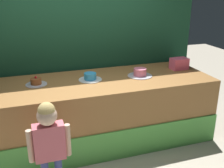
# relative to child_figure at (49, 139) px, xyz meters

# --- Properties ---
(ground_plane) EXTENTS (12.00, 12.00, 0.00)m
(ground_plane) POSITION_rel_child_figure_xyz_m (0.69, 0.43, -0.72)
(ground_plane) COLOR #BCB29E
(stage_platform) EXTENTS (3.40, 1.12, 0.93)m
(stage_platform) POSITION_rel_child_figure_xyz_m (0.69, 0.97, -0.26)
(stage_platform) COLOR #9E6B38
(stage_platform) RESTS_ON ground_plane
(curtain_backdrop) EXTENTS (3.81, 0.08, 2.92)m
(curtain_backdrop) POSITION_rel_child_figure_xyz_m (0.69, 1.63, 0.74)
(curtain_backdrop) COLOR #19472D
(curtain_backdrop) RESTS_ON ground_plane
(child_figure) EXTENTS (0.43, 0.20, 1.12)m
(child_figure) POSITION_rel_child_figure_xyz_m (0.00, 0.00, 0.00)
(child_figure) COLOR #3F4C8C
(child_figure) RESTS_ON ground_plane
(pink_box) EXTENTS (0.26, 0.18, 0.17)m
(pink_box) POSITION_rel_child_figure_xyz_m (2.13, 1.10, 0.30)
(pink_box) COLOR #F15D80
(pink_box) RESTS_ON stage_platform
(cake_left) EXTENTS (0.28, 0.28, 0.12)m
(cake_left) POSITION_rel_child_figure_xyz_m (-0.04, 1.06, 0.24)
(cake_left) COLOR silver
(cake_left) RESTS_ON stage_platform
(cake_center) EXTENTS (0.32, 0.32, 0.10)m
(cake_center) POSITION_rel_child_figure_xyz_m (0.69, 1.02, 0.25)
(cake_center) COLOR white
(cake_center) RESTS_ON stage_platform
(cake_right) EXTENTS (0.35, 0.35, 0.11)m
(cake_right) POSITION_rel_child_figure_xyz_m (1.41, 0.96, 0.26)
(cake_right) COLOR silver
(cake_right) RESTS_ON stage_platform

